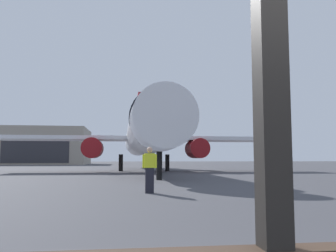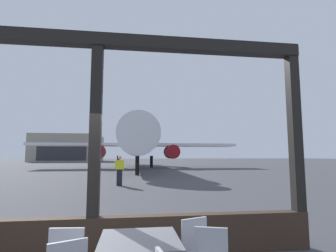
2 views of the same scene
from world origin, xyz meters
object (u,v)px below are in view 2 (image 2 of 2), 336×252
Objects in this scene: ground_crew_worker at (120,170)px; distant_hangar at (69,148)px; cafe_chair_aisle_left at (199,248)px; airplane at (135,143)px.

ground_crew_worker is 0.09× the size of distant_hangar.
cafe_chair_aisle_left is 0.52× the size of ground_crew_worker.
airplane is at bearing 90.64° from cafe_chair_aisle_left.
airplane is at bearing -67.58° from distant_hangar.
airplane is 1.84× the size of distant_hangar.
cafe_chair_aisle_left is 0.05× the size of distant_hangar.
airplane is 19.83× the size of ground_crew_worker.
ground_crew_worker is at bearing -75.12° from distant_hangar.
distant_hangar is at bearing 103.74° from cafe_chair_aisle_left.
cafe_chair_aisle_left is at bearing -82.74° from ground_crew_worker.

